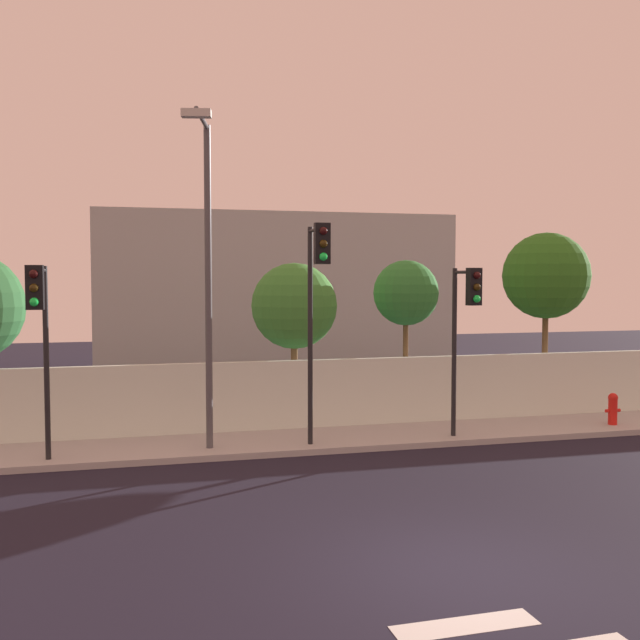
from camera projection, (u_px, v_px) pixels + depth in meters
The scene contains 12 objects.
ground_plane at pixel (456, 570), 10.38m from camera, with size 80.00×80.00×0.00m, color black.
sidewalk at pixel (315, 440), 18.30m from camera, with size 36.00×2.40×0.15m, color #A8A8A8.
perimeter_wall at pixel (303, 394), 19.49m from camera, with size 36.00×0.18×1.80m, color silver.
traffic_light_left at pixel (40, 320), 15.28m from camera, with size 0.35×1.45×4.24m.
traffic_light_center at pixel (316, 288), 16.72m from camera, with size 0.35×1.56×5.18m.
traffic_light_right at pixel (465, 315), 17.92m from camera, with size 0.37×1.07×4.22m.
street_lamp_curbside at pixel (207, 260), 16.68m from camera, with size 0.80×2.12×7.47m.
fire_hydrant at pixel (613, 408), 19.89m from camera, with size 0.44×0.26×0.86m.
roadside_tree_midleft at pixel (294, 306), 20.34m from camera, with size 2.39×2.39×4.54m.
roadside_tree_midright at pixel (406, 294), 21.15m from camera, with size 1.89×1.89×4.64m.
roadside_tree_rightmost at pixel (546, 276), 22.25m from camera, with size 2.62×2.62×5.50m.
low_building_distant at pixel (271, 293), 33.33m from camera, with size 15.34×6.00×6.89m, color #A4A4A4.
Camera 1 is at (-4.41, -9.35, 4.14)m, focal length 41.23 mm.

